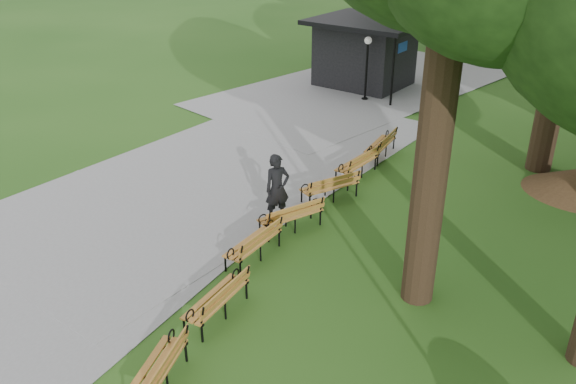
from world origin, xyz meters
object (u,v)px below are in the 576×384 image
Objects in this scene: bench_0 at (155,371)px; bench_2 at (253,243)px; lamp_post at (367,54)px; bench_4 at (330,186)px; bench_3 at (291,215)px; kiosk at (365,52)px; person at (277,188)px; bench_6 at (380,145)px; bench_5 at (356,163)px; bench_1 at (216,299)px.

bench_0 is 4.62m from bench_2.
bench_4 is at bearing -67.48° from lamp_post.
bench_0 and bench_3 have the same top height.
kiosk reaches higher than bench_2.
bench_2 is (3.97, -13.02, -1.59)m from lamp_post.
person is 5.70m from bench_6.
lamp_post reaches higher than bench_4.
person is at bearing -90.00° from bench_3.
bench_3 is at bearing -67.49° from kiosk.
bench_4 and bench_5 have the same top height.
kiosk is at bearing 49.20° from person.
bench_4 is at bearing -64.37° from kiosk.
bench_1 is 1.00× the size of bench_2.
bench_0 is 1.00× the size of bench_6.
bench_4 is (-0.09, 2.11, 0.00)m from bench_3.
lamp_post is 1.46× the size of bench_2.
person reaches higher than bench_1.
kiosk is 1.80× the size of lamp_post.
bench_3 is 1.00× the size of bench_5.
bench_1 is at bearing 33.12° from bench_4.
kiosk is at bearing -137.24° from bench_3.
lamp_post is at bearing -139.15° from bench_3.
bench_6 is (-1.23, 9.82, 0.00)m from bench_1.
bench_5 is (0.34, 3.79, -0.52)m from person.
kiosk is 2.63× the size of bench_6.
bench_4 is (3.82, -9.22, -1.59)m from lamp_post.
bench_1 is (4.74, -15.24, -1.59)m from lamp_post.
lamp_post is 1.46× the size of bench_5.
bench_5 is at bearing -150.15° from bench_4.
kiosk reaches higher than person.
bench_2 is at bearing -130.67° from person.
person is 1.01× the size of bench_6.
bench_4 is at bearing -2.62° from bench_6.
bench_4 is at bearing -177.71° from bench_1.
bench_2 is (5.20, -15.12, -1.13)m from kiosk.
bench_1 is 3.99m from bench_3.
bench_5 is at bearing -179.19° from bench_2.
lamp_post is at bearing -165.54° from bench_2.
bench_3 and bench_5 have the same top height.
kiosk is 2.63× the size of bench_5.
bench_3 is at bearing 171.86° from bench_0.
lamp_post is 13.70m from bench_2.
bench_2 and bench_5 have the same top height.
bench_2 is at bearing -73.03° from lamp_post.
person reaches higher than bench_6.
lamp_post reaches higher than bench_0.
lamp_post is at bearing -169.09° from bench_1.
person is 3.84m from bench_5.
bench_0 is at bearing 12.09° from bench_5.
bench_4 is at bearing 179.76° from bench_2.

